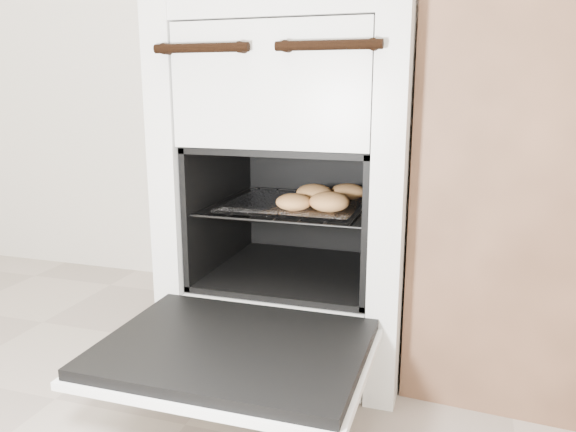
{
  "coord_description": "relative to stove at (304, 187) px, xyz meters",
  "views": [
    {
      "loc": [
        0.53,
        -0.25,
        0.7
      ],
      "look_at": [
        0.12,
        1.03,
        0.39
      ],
      "focal_mm": 35.0,
      "sensor_mm": 36.0,
      "label": 1
    }
  ],
  "objects": [
    {
      "name": "stove",
      "position": [
        0.0,
        0.0,
        0.0
      ],
      "size": [
        0.59,
        0.65,
        0.9
      ],
      "color": "silver",
      "rests_on": "ground"
    },
    {
      "name": "oven_door",
      "position": [
        0.0,
        -0.49,
        -0.24
      ],
      "size": [
        0.53,
        0.41,
        0.04
      ],
      "color": "black",
      "rests_on": "stove"
    },
    {
      "name": "oven_rack",
      "position": [
        0.0,
        -0.06,
        -0.04
      ],
      "size": [
        0.43,
        0.41,
        0.01
      ],
      "color": "black",
      "rests_on": "stove"
    },
    {
      "name": "foil_sheet",
      "position": [
        0.0,
        -0.08,
        -0.03
      ],
      "size": [
        0.33,
        0.29,
        0.01
      ],
      "primitive_type": "cube",
      "color": "white",
      "rests_on": "oven_rack"
    },
    {
      "name": "baked_rolls",
      "position": [
        0.08,
        -0.1,
        -0.0
      ],
      "size": [
        0.2,
        0.28,
        0.05
      ],
      "color": "tan",
      "rests_on": "foil_sheet"
    }
  ]
}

